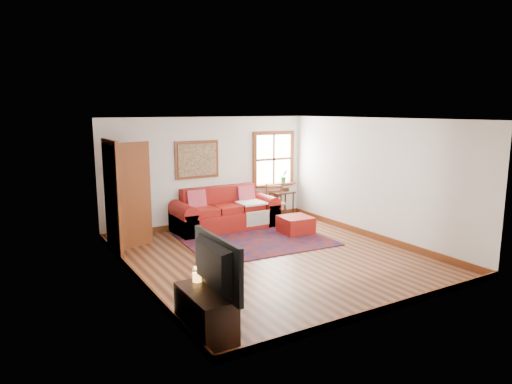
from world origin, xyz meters
TOP-DOWN VIEW (x-y plane):
  - ground at (0.00, 0.00)m, footprint 5.50×5.50m
  - room_envelope at (0.00, 0.02)m, footprint 5.04×5.54m
  - window at (1.78, 2.70)m, footprint 1.18×0.20m
  - doorway at (-2.21, 1.78)m, footprint 0.89×1.08m
  - framed_artwork at (-0.30, 2.71)m, footprint 1.05×0.07m
  - persian_rug at (0.27, 1.09)m, footprint 2.96×2.43m
  - red_leather_sofa at (0.17, 2.29)m, footprint 2.36×0.97m
  - red_ottoman at (1.31, 1.13)m, footprint 0.68×0.68m
  - side_table at (1.80, 2.43)m, footprint 0.56×0.42m
  - ladder_back_chair at (1.53, 2.30)m, footprint 0.53×0.52m
  - media_cabinet at (-2.27, -2.04)m, footprint 0.44×0.97m
  - television at (-2.25, -2.10)m, footprint 0.15×1.18m
  - candle_hurricane at (-2.22, -1.69)m, footprint 0.12×0.12m

SIDE VIEW (x-z plane):
  - ground at x=0.00m, z-range 0.00..0.00m
  - persian_rug at x=0.27m, z-range 0.00..0.02m
  - red_ottoman at x=1.31m, z-range 0.00..0.37m
  - media_cabinet at x=-2.27m, z-range 0.00..0.53m
  - red_leather_sofa at x=0.17m, z-range -0.16..0.77m
  - ladder_back_chair at x=1.53m, z-range 0.04..0.94m
  - side_table at x=1.80m, z-range 0.22..0.89m
  - candle_hurricane at x=-2.22m, z-range 0.53..0.71m
  - television at x=-2.25m, z-range 0.53..1.21m
  - doorway at x=-2.21m, z-range 0.00..2.14m
  - window at x=1.78m, z-range 0.62..2.00m
  - framed_artwork at x=-0.30m, z-range 1.13..1.98m
  - room_envelope at x=0.00m, z-range 0.39..2.91m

